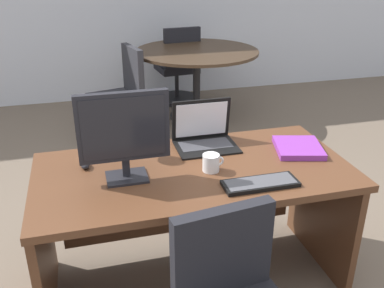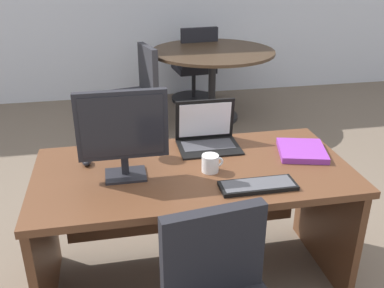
# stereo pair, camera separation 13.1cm
# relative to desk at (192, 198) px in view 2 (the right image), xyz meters

# --- Properties ---
(ground) EXTENTS (12.00, 12.00, 0.00)m
(ground) POSITION_rel_desk_xyz_m (0.00, 1.45, -0.52)
(ground) COLOR #6B5B4C
(desk) EXTENTS (1.62, 0.80, 0.73)m
(desk) POSITION_rel_desk_xyz_m (0.00, 0.00, 0.00)
(desk) COLOR #56331E
(desk) RESTS_ON ground
(monitor) EXTENTS (0.43, 0.16, 0.44)m
(monitor) POSITION_rel_desk_xyz_m (-0.35, -0.06, 0.46)
(monitor) COLOR black
(monitor) RESTS_ON desk
(laptop) EXTENTS (0.34, 0.26, 0.25)m
(laptop) POSITION_rel_desk_xyz_m (0.13, 0.24, 0.28)
(laptop) COLOR black
(laptop) RESTS_ON desk
(keyboard) EXTENTS (0.36, 0.13, 0.02)m
(keyboard) POSITION_rel_desk_xyz_m (0.26, -0.30, 0.22)
(keyboard) COLOR black
(keyboard) RESTS_ON desk
(mouse) EXTENTS (0.05, 0.08, 0.04)m
(mouse) POSITION_rel_desk_xyz_m (-0.54, 0.10, 0.22)
(mouse) COLOR black
(mouse) RESTS_ON desk
(desk_lamp) EXTENTS (0.12, 0.14, 0.35)m
(desk_lamp) POSITION_rel_desk_xyz_m (-0.34, 0.24, 0.45)
(desk_lamp) COLOR #2D2D33
(desk_lamp) RESTS_ON desk
(book) EXTENTS (0.31, 0.33, 0.03)m
(book) POSITION_rel_desk_xyz_m (0.62, 0.01, 0.22)
(book) COLOR purple
(book) RESTS_ON desk
(coffee_mug) EXTENTS (0.11, 0.09, 0.09)m
(coffee_mug) POSITION_rel_desk_xyz_m (0.08, -0.09, 0.25)
(coffee_mug) COLOR white
(coffee_mug) RESTS_ON desk
(meeting_table) EXTENTS (1.33, 1.33, 0.77)m
(meeting_table) POSITION_rel_desk_xyz_m (0.71, 2.48, 0.07)
(meeting_table) COLOR black
(meeting_table) RESTS_ON ground
(meeting_chair_near) EXTENTS (0.56, 0.56, 0.94)m
(meeting_chair_near) POSITION_rel_desk_xyz_m (0.65, 3.09, -0.14)
(meeting_chair_near) COLOR black
(meeting_chair_near) RESTS_ON ground
(meeting_chair_far) EXTENTS (0.57, 0.56, 0.88)m
(meeting_chair_far) POSITION_rel_desk_xyz_m (-0.15, 2.27, -0.18)
(meeting_chair_far) COLOR black
(meeting_chair_far) RESTS_ON ground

